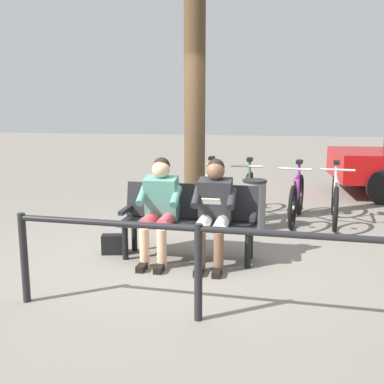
{
  "coord_description": "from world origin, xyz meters",
  "views": [
    {
      "loc": [
        -1.0,
        5.25,
        1.86
      ],
      "look_at": [
        -0.1,
        -0.34,
        0.75
      ],
      "focal_mm": 44.2,
      "sensor_mm": 36.0,
      "label": 1
    }
  ],
  "objects": [
    {
      "name": "person_companion",
      "position": [
        0.22,
        0.03,
        0.66
      ],
      "size": [
        0.5,
        0.78,
        1.2
      ],
      "rotation": [
        0.0,
        0.0,
        -0.04
      ],
      "color": "#4C8C7A",
      "rests_on": "ground"
    },
    {
      "name": "handbag",
      "position": [
        0.82,
        -0.08,
        0.12
      ],
      "size": [
        0.32,
        0.19,
        0.24
      ],
      "primitive_type": "cube",
      "rotation": [
        0.0,
        0.0,
        0.19
      ],
      "color": "black",
      "rests_on": "ground"
    },
    {
      "name": "bench",
      "position": [
        -0.1,
        -0.12,
        0.51
      ],
      "size": [
        1.62,
        0.54,
        0.87
      ],
      "rotation": [
        0.0,
        0.0,
        -0.04
      ],
      "color": "black",
      "rests_on": "ground"
    },
    {
      "name": "person_reading",
      "position": [
        -0.42,
        0.06,
        0.66
      ],
      "size": [
        0.5,
        0.78,
        1.2
      ],
      "rotation": [
        0.0,
        0.0,
        -0.04
      ],
      "color": "#262628",
      "rests_on": "ground"
    },
    {
      "name": "ground_plane",
      "position": [
        0.0,
        0.0,
        0.0
      ],
      "size": [
        40.0,
        40.0,
        0.0
      ],
      "primitive_type": "plane",
      "color": "slate"
    },
    {
      "name": "railing_fence",
      "position": [
        -0.45,
        1.52,
        0.6
      ],
      "size": [
        3.35,
        0.31,
        0.85
      ],
      "rotation": [
        0.0,
        0.0,
        -0.07
      ],
      "color": "black",
      "rests_on": "ground"
    },
    {
      "name": "bicycle_green",
      "position": [
        -0.71,
        -2.21,
        0.36
      ],
      "size": [
        0.48,
        1.68,
        0.94
      ],
      "rotation": [
        0.0,
        0.0,
        1.54
      ],
      "color": "black",
      "rests_on": "ground"
    },
    {
      "name": "bicycle_blue",
      "position": [
        -0.09,
        -2.28,
        0.36
      ],
      "size": [
        0.48,
        1.68,
        0.94
      ],
      "rotation": [
        0.0,
        0.0,
        1.56
      ],
      "color": "black",
      "rests_on": "ground"
    },
    {
      "name": "bicycle_red",
      "position": [
        -2.03,
        -2.04,
        0.36
      ],
      "size": [
        0.48,
        1.68,
        0.94
      ],
      "rotation": [
        0.0,
        0.0,
        1.46
      ],
      "color": "black",
      "rests_on": "ground"
    },
    {
      "name": "bicycle_purple",
      "position": [
        -1.46,
        -2.02,
        0.36
      ],
      "size": [
        0.48,
        1.67,
        0.94
      ],
      "rotation": [
        0.0,
        0.0,
        1.41
      ],
      "color": "black",
      "rests_on": "ground"
    },
    {
      "name": "litter_bin",
      "position": [
        -0.83,
        -1.47,
        0.37
      ],
      "size": [
        0.35,
        0.35,
        0.73
      ],
      "color": "slate",
      "rests_on": "ground"
    },
    {
      "name": "tree_trunk",
      "position": [
        0.04,
        -1.46,
        1.84
      ],
      "size": [
        0.3,
        0.3,
        3.68
      ],
      "primitive_type": "cylinder",
      "color": "#4C3823",
      "rests_on": "ground"
    }
  ]
}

